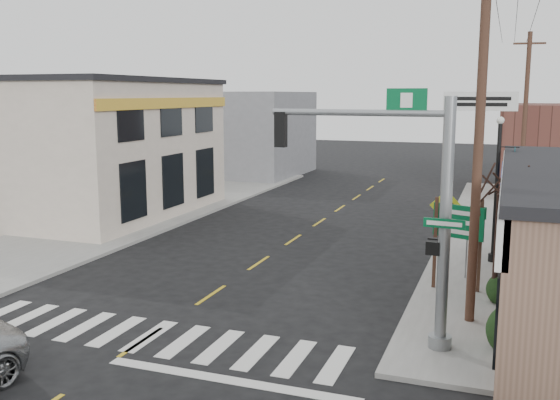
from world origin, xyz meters
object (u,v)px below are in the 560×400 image
(fire_hydrant, at_px, (500,285))
(utility_pole_far, at_px, (525,119))
(lamp_post, at_px, (499,179))
(bare_tree, at_px, (502,174))
(guide_sign, at_px, (458,231))
(utility_pole_near, at_px, (479,139))
(dance_center_sign, at_px, (479,122))
(traffic_signal_pole, at_px, (414,196))

(fire_hydrant, bearing_deg, utility_pole_far, 87.32)
(lamp_post, distance_m, bare_tree, 4.83)
(guide_sign, relative_size, utility_pole_far, 0.31)
(guide_sign, distance_m, fire_hydrant, 2.02)
(guide_sign, relative_size, fire_hydrant, 4.02)
(utility_pole_near, relative_size, utility_pole_far, 1.03)
(fire_hydrant, relative_size, utility_pole_far, 0.08)
(dance_center_sign, bearing_deg, bare_tree, -84.86)
(traffic_signal_pole, distance_m, utility_pole_near, 2.82)
(lamp_post, relative_size, dance_center_sign, 0.82)
(bare_tree, height_order, utility_pole_far, utility_pole_far)
(utility_pole_near, bearing_deg, fire_hydrant, 77.95)
(dance_center_sign, height_order, utility_pole_far, utility_pole_far)
(lamp_post, height_order, bare_tree, lamp_post)
(lamp_post, bearing_deg, utility_pole_far, 80.24)
(fire_hydrant, bearing_deg, traffic_signal_pole, -114.48)
(traffic_signal_pole, distance_m, utility_pole_far, 21.32)
(traffic_signal_pole, distance_m, dance_center_sign, 13.32)
(dance_center_sign, relative_size, utility_pole_far, 0.70)
(dance_center_sign, bearing_deg, utility_pole_far, 74.28)
(fire_hydrant, xyz_separation_m, utility_pole_far, (0.78, 16.63, 4.39))
(traffic_signal_pole, bearing_deg, lamp_post, 82.34)
(lamp_post, bearing_deg, bare_tree, -93.71)
(guide_sign, bearing_deg, bare_tree, -13.83)
(bare_tree, distance_m, utility_pole_near, 2.24)
(utility_pole_far, bearing_deg, traffic_signal_pole, -104.84)
(guide_sign, height_order, lamp_post, lamp_post)
(bare_tree, bearing_deg, fire_hydrant, 74.52)
(lamp_post, relative_size, utility_pole_near, 0.55)
(traffic_signal_pole, bearing_deg, utility_pole_far, 86.32)
(traffic_signal_pole, height_order, lamp_post, traffic_signal_pole)
(guide_sign, height_order, dance_center_sign, dance_center_sign)
(traffic_signal_pole, bearing_deg, fire_hydrant, 69.44)
(utility_pole_far, bearing_deg, lamp_post, -101.95)
(dance_center_sign, height_order, bare_tree, dance_center_sign)
(bare_tree, bearing_deg, guide_sign, 145.24)
(guide_sign, relative_size, dance_center_sign, 0.45)
(utility_pole_far, bearing_deg, utility_pole_near, -101.78)
(guide_sign, relative_size, utility_pole_near, 0.30)
(utility_pole_near, bearing_deg, dance_center_sign, 97.92)
(traffic_signal_pole, xyz_separation_m, fire_hydrant, (2.04, 4.48, -3.31))
(lamp_post, xyz_separation_m, dance_center_sign, (-0.97, 4.45, 1.83))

